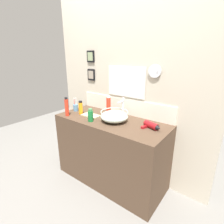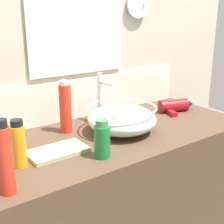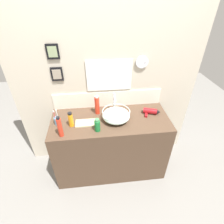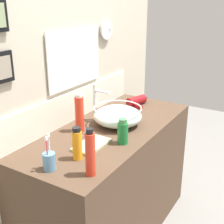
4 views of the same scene
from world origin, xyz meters
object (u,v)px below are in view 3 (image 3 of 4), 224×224
at_px(faucet, 114,102).
at_px(hand_towel, 86,123).
at_px(shampoo_bottle, 97,105).
at_px(soap_dispenser, 97,125).
at_px(glass_bowl_sink, 116,115).
at_px(toothbrush_cup, 57,121).
at_px(lotion_bottle, 60,127).
at_px(hair_drier, 151,111).
at_px(spray_bottle, 71,120).

height_order(faucet, hand_towel, faucet).
distance_m(shampoo_bottle, hand_towel, 0.25).
bearing_deg(faucet, soap_dispenser, -124.11).
relative_size(glass_bowl_sink, faucet, 1.27).
height_order(toothbrush_cup, soap_dispenser, toothbrush_cup).
xyz_separation_m(glass_bowl_sink, soap_dispenser, (-0.22, -0.16, 0.01)).
relative_size(soap_dispenser, hand_towel, 0.65).
distance_m(toothbrush_cup, lotion_bottle, 0.22).
xyz_separation_m(faucet, hair_drier, (0.43, -0.09, -0.11)).
bearing_deg(soap_dispenser, toothbrush_cup, 159.74).
relative_size(glass_bowl_sink, shampoo_bottle, 1.31).
bearing_deg(soap_dispenser, spray_bottle, 158.45).
height_order(glass_bowl_sink, lotion_bottle, lotion_bottle).
relative_size(glass_bowl_sink, lotion_bottle, 1.33).
distance_m(glass_bowl_sink, hair_drier, 0.44).
bearing_deg(faucet, lotion_bottle, -148.55).
bearing_deg(hand_towel, shampoo_bottle, 53.09).
xyz_separation_m(faucet, shampoo_bottle, (-0.20, -0.01, -0.03)).
xyz_separation_m(faucet, spray_bottle, (-0.49, -0.21, -0.06)).
bearing_deg(soap_dispenser, faucet, 55.89).
xyz_separation_m(faucet, toothbrush_cup, (-0.65, -0.16, -0.10)).
bearing_deg(hair_drier, hand_towel, -172.50).
distance_m(faucet, hand_towel, 0.41).
bearing_deg(soap_dispenser, hair_drier, 19.55).
height_order(faucet, spray_bottle, faucet).
relative_size(faucet, toothbrush_cup, 1.33).
bearing_deg(toothbrush_cup, glass_bowl_sink, 0.06).
distance_m(spray_bottle, lotion_bottle, 0.17).
height_order(toothbrush_cup, lotion_bottle, lotion_bottle).
relative_size(hair_drier, hand_towel, 0.92).
height_order(toothbrush_cup, shampoo_bottle, shampoo_bottle).
xyz_separation_m(shampoo_bottle, lotion_bottle, (-0.38, -0.35, -0.00)).
xyz_separation_m(glass_bowl_sink, shampoo_bottle, (-0.20, 0.15, 0.05)).
relative_size(faucet, spray_bottle, 1.41).
bearing_deg(hand_towel, hair_drier, 7.50).
height_order(hair_drier, spray_bottle, spray_bottle).
bearing_deg(faucet, spray_bottle, -156.73).
bearing_deg(lotion_bottle, soap_dispenser, 5.62).
relative_size(faucet, soap_dispenser, 1.66).
relative_size(toothbrush_cup, hand_towel, 0.81).
height_order(glass_bowl_sink, hand_towel, glass_bowl_sink).
distance_m(lotion_bottle, hand_towel, 0.31).
bearing_deg(faucet, shampoo_bottle, -176.95).
height_order(glass_bowl_sink, shampoo_bottle, shampoo_bottle).
xyz_separation_m(toothbrush_cup, shampoo_bottle, (0.45, 0.15, 0.07)).
xyz_separation_m(hair_drier, soap_dispenser, (-0.65, -0.23, 0.04)).
bearing_deg(spray_bottle, glass_bowl_sink, 5.90).
relative_size(soap_dispenser, shampoo_bottle, 0.62).
xyz_separation_m(lotion_bottle, hand_towel, (0.24, 0.16, -0.10)).
bearing_deg(shampoo_bottle, spray_bottle, -145.27).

